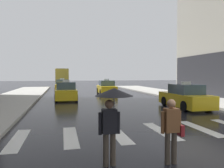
% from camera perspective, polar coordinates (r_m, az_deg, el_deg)
% --- Properties ---
extents(ground_plane, '(160.00, 160.00, 0.00)m').
position_cam_1_polar(ground_plane, '(6.69, 24.57, -17.55)').
color(ground_plane, black).
extents(crosswalk_markings, '(11.30, 2.80, 0.01)m').
position_cam_1_polar(crosswalk_markings, '(9.14, 12.78, -11.93)').
color(crosswalk_markings, silver).
rests_on(crosswalk_markings, ground).
extents(taxi_lead, '(1.95, 4.55, 1.80)m').
position_cam_1_polar(taxi_lead, '(15.63, 18.77, -3.35)').
color(taxi_lead, yellow).
rests_on(taxi_lead, ground).
extents(taxi_second, '(1.95, 4.55, 1.80)m').
position_cam_1_polar(taxi_second, '(20.03, -12.02, -2.03)').
color(taxi_second, yellow).
rests_on(taxi_second, ground).
extents(taxi_third, '(2.06, 4.60, 1.80)m').
position_cam_1_polar(taxi_third, '(25.55, -1.49, -1.03)').
color(taxi_third, yellow).
rests_on(taxi_third, ground).
extents(taxi_fourth, '(1.98, 4.56, 1.80)m').
position_cam_1_polar(taxi_fourth, '(30.77, -13.00, -0.50)').
color(taxi_fourth, gold).
rests_on(taxi_fourth, ground).
extents(box_truck, '(2.51, 7.62, 3.35)m').
position_cam_1_polar(box_truck, '(41.11, -12.89, 1.79)').
color(box_truck, '#2D2D2D').
rests_on(box_truck, ground).
extents(pedestrian_with_umbrella, '(0.96, 0.96, 1.94)m').
position_cam_1_polar(pedestrian_with_umbrella, '(5.35, 0.09, -5.59)').
color(pedestrian_with_umbrella, '#473D33').
rests_on(pedestrian_with_umbrella, ground).
extents(pedestrian_with_handbag, '(0.60, 0.24, 1.65)m').
position_cam_1_polar(pedestrian_with_handbag, '(5.76, 15.44, -10.99)').
color(pedestrian_with_handbag, '#473D33').
rests_on(pedestrian_with_handbag, ground).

